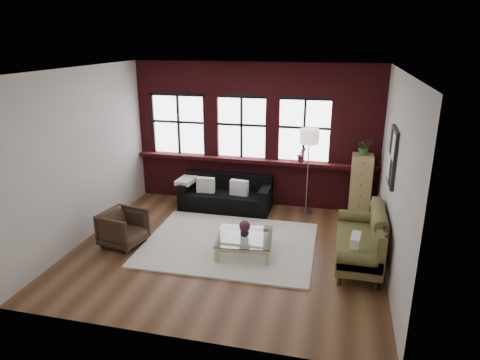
% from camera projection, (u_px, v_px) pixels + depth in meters
% --- Properties ---
extents(floor, '(5.50, 5.50, 0.00)m').
position_uv_depth(floor, '(227.00, 249.00, 7.84)').
color(floor, '#4F301C').
rests_on(floor, ground).
extents(ceiling, '(5.50, 5.50, 0.00)m').
position_uv_depth(ceiling, '(225.00, 70.00, 6.82)').
color(ceiling, white).
rests_on(ceiling, ground).
extents(wall_back, '(5.50, 0.00, 5.50)m').
position_uv_depth(wall_back, '(255.00, 135.00, 9.64)').
color(wall_back, beige).
rests_on(wall_back, ground).
extents(wall_front, '(5.50, 0.00, 5.50)m').
position_uv_depth(wall_front, '(171.00, 225.00, 5.03)').
color(wall_front, beige).
rests_on(wall_front, ground).
extents(wall_left, '(0.00, 5.00, 5.00)m').
position_uv_depth(wall_left, '(83.00, 156.00, 7.93)').
color(wall_left, beige).
rests_on(wall_left, ground).
extents(wall_right, '(0.00, 5.00, 5.00)m').
position_uv_depth(wall_right, '(395.00, 177.00, 6.73)').
color(wall_right, beige).
rests_on(wall_right, ground).
extents(brick_backwall, '(5.50, 0.12, 3.20)m').
position_uv_depth(brick_backwall, '(255.00, 135.00, 9.58)').
color(brick_backwall, '#501318').
rests_on(brick_backwall, floor).
extents(sill_ledge, '(5.50, 0.30, 0.08)m').
position_uv_depth(sill_ledge, '(254.00, 160.00, 9.68)').
color(sill_ledge, '#501318').
rests_on(sill_ledge, brick_backwall).
extents(window_left, '(1.38, 0.10, 1.50)m').
position_uv_depth(window_left, '(179.00, 125.00, 9.94)').
color(window_left, black).
rests_on(window_left, brick_backwall).
extents(window_mid, '(1.38, 0.10, 1.50)m').
position_uv_depth(window_mid, '(242.00, 128.00, 9.61)').
color(window_mid, black).
rests_on(window_mid, brick_backwall).
extents(window_right, '(1.38, 0.10, 1.50)m').
position_uv_depth(window_right, '(304.00, 131.00, 9.30)').
color(window_right, black).
rests_on(window_right, brick_backwall).
extents(wall_poster, '(0.05, 0.74, 0.94)m').
position_uv_depth(wall_poster, '(393.00, 157.00, 6.93)').
color(wall_poster, black).
rests_on(wall_poster, wall_right).
extents(shag_rug, '(3.16, 2.50, 0.03)m').
position_uv_depth(shag_rug, '(229.00, 244.00, 8.00)').
color(shag_rug, beige).
rests_on(shag_rug, floor).
extents(dark_sofa, '(2.02, 0.82, 0.73)m').
position_uv_depth(dark_sofa, '(226.00, 193.00, 9.60)').
color(dark_sofa, black).
rests_on(dark_sofa, floor).
extents(pillow_a, '(0.40, 0.15, 0.34)m').
position_uv_depth(pillow_a, '(206.00, 185.00, 9.54)').
color(pillow_a, silver).
rests_on(pillow_a, dark_sofa).
extents(pillow_b, '(0.41, 0.19, 0.34)m').
position_uv_depth(pillow_b, '(239.00, 188.00, 9.37)').
color(pillow_b, silver).
rests_on(pillow_b, dark_sofa).
extents(vintage_settee, '(0.82, 1.84, 0.98)m').
position_uv_depth(vintage_settee, '(359.00, 236.00, 7.23)').
color(vintage_settee, brown).
rests_on(vintage_settee, floor).
extents(pillow_settee, '(0.18, 0.39, 0.34)m').
position_uv_depth(pillow_settee, '(355.00, 245.00, 6.69)').
color(pillow_settee, silver).
rests_on(pillow_settee, vintage_settee).
extents(armchair, '(0.85, 0.83, 0.67)m').
position_uv_depth(armchair, '(123.00, 228.00, 7.91)').
color(armchair, black).
rests_on(armchair, floor).
extents(coffee_table, '(1.09, 1.09, 0.33)m').
position_uv_depth(coffee_table, '(245.00, 245.00, 7.67)').
color(coffee_table, tan).
rests_on(coffee_table, shag_rug).
extents(vase, '(0.16, 0.16, 0.16)m').
position_uv_depth(vase, '(245.00, 232.00, 7.59)').
color(vase, '#B2B2B2').
rests_on(vase, coffee_table).
extents(flowers, '(0.20, 0.20, 0.20)m').
position_uv_depth(flowers, '(245.00, 226.00, 7.56)').
color(flowers, '#591E3E').
rests_on(flowers, vase).
extents(drawer_chest, '(0.43, 0.43, 1.39)m').
position_uv_depth(drawer_chest, '(360.00, 187.00, 9.01)').
color(drawer_chest, tan).
rests_on(drawer_chest, floor).
extents(potted_plant_top, '(0.39, 0.36, 0.35)m').
position_uv_depth(potted_plant_top, '(364.00, 147.00, 8.74)').
color(potted_plant_top, '#2D5923').
rests_on(potted_plant_top, drawer_chest).
extents(floor_lamp, '(0.40, 0.40, 2.02)m').
position_uv_depth(floor_lamp, '(308.00, 169.00, 9.16)').
color(floor_lamp, '#A5A5A8').
rests_on(floor_lamp, floor).
extents(sill_plant, '(0.24, 0.22, 0.35)m').
position_uv_depth(sill_plant, '(302.00, 154.00, 9.34)').
color(sill_plant, '#591E3E').
rests_on(sill_plant, sill_ledge).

